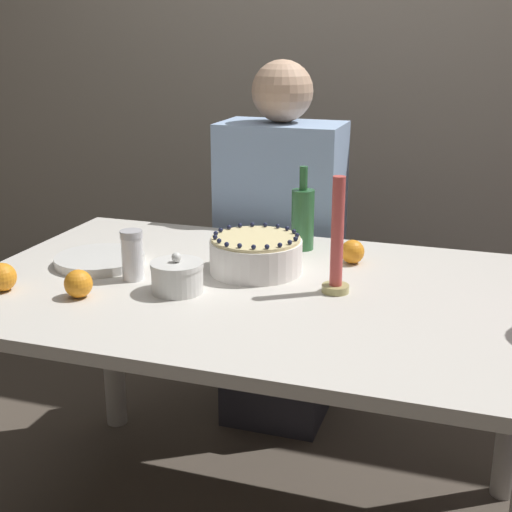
{
  "coord_description": "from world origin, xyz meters",
  "views": [
    {
      "loc": [
        0.53,
        -1.56,
        1.33
      ],
      "look_at": [
        -0.03,
        0.1,
        0.77
      ],
      "focal_mm": 50.0,
      "sensor_mm": 36.0,
      "label": 1
    }
  ],
  "objects_px": {
    "bottle": "(303,218)",
    "candle": "(337,246)",
    "person_man_blue_shirt": "(280,271)",
    "sugar_bowl": "(177,277)",
    "sugar_shaker": "(132,255)",
    "cake": "(256,255)"
  },
  "relations": [
    {
      "from": "cake",
      "to": "bottle",
      "type": "bearing_deg",
      "value": 75.17
    },
    {
      "from": "cake",
      "to": "sugar_shaker",
      "type": "distance_m",
      "value": 0.31
    },
    {
      "from": "bottle",
      "to": "sugar_shaker",
      "type": "bearing_deg",
      "value": -130.76
    },
    {
      "from": "cake",
      "to": "sugar_shaker",
      "type": "relative_size",
      "value": 1.88
    },
    {
      "from": "bottle",
      "to": "person_man_blue_shirt",
      "type": "distance_m",
      "value": 0.46
    },
    {
      "from": "candle",
      "to": "bottle",
      "type": "distance_m",
      "value": 0.36
    },
    {
      "from": "person_man_blue_shirt",
      "to": "sugar_bowl",
      "type": "bearing_deg",
      "value": 87.73
    },
    {
      "from": "bottle",
      "to": "person_man_blue_shirt",
      "type": "xyz_separation_m",
      "value": [
        -0.16,
        0.33,
        -0.28
      ]
    },
    {
      "from": "sugar_shaker",
      "to": "candle",
      "type": "xyz_separation_m",
      "value": [
        0.5,
        0.07,
        0.05
      ]
    },
    {
      "from": "sugar_bowl",
      "to": "candle",
      "type": "xyz_separation_m",
      "value": [
        0.36,
        0.12,
        0.08
      ]
    },
    {
      "from": "cake",
      "to": "sugar_bowl",
      "type": "relative_size",
      "value": 1.88
    },
    {
      "from": "cake",
      "to": "candle",
      "type": "distance_m",
      "value": 0.25
    },
    {
      "from": "sugar_shaker",
      "to": "sugar_bowl",
      "type": "bearing_deg",
      "value": -17.94
    },
    {
      "from": "sugar_shaker",
      "to": "bottle",
      "type": "relative_size",
      "value": 0.53
    },
    {
      "from": "person_man_blue_shirt",
      "to": "sugar_shaker",
      "type": "bearing_deg",
      "value": 76.54
    },
    {
      "from": "sugar_shaker",
      "to": "candle",
      "type": "bearing_deg",
      "value": 8.06
    },
    {
      "from": "sugar_bowl",
      "to": "sugar_shaker",
      "type": "bearing_deg",
      "value": 162.06
    },
    {
      "from": "sugar_shaker",
      "to": "bottle",
      "type": "height_order",
      "value": "bottle"
    },
    {
      "from": "bottle",
      "to": "candle",
      "type": "bearing_deg",
      "value": -62.3
    },
    {
      "from": "sugar_shaker",
      "to": "candle",
      "type": "distance_m",
      "value": 0.51
    },
    {
      "from": "candle",
      "to": "person_man_blue_shirt",
      "type": "relative_size",
      "value": 0.23
    },
    {
      "from": "cake",
      "to": "candle",
      "type": "xyz_separation_m",
      "value": [
        0.23,
        -0.08,
        0.07
      ]
    }
  ]
}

